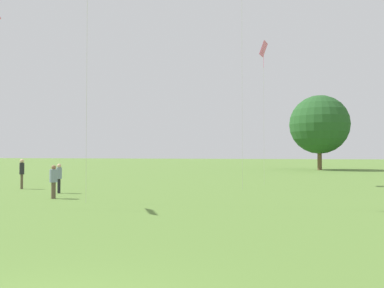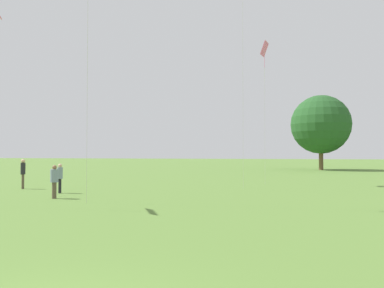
{
  "view_description": "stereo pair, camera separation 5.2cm",
  "coord_description": "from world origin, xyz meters",
  "px_view_note": "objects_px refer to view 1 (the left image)",
  "views": [
    {
      "loc": [
        2.87,
        -3.55,
        2.2
      ],
      "look_at": [
        0.06,
        8.07,
        2.5
      ],
      "focal_mm": 35.0,
      "sensor_mm": 36.0,
      "label": 1
    },
    {
      "loc": [
        2.92,
        -3.53,
        2.2
      ],
      "look_at": [
        0.06,
        8.07,
        2.5
      ],
      "focal_mm": 35.0,
      "sensor_mm": 36.0,
      "label": 2
    }
  ],
  "objects_px": {
    "distant_tree_0": "(319,125)",
    "person_standing_0": "(54,179)",
    "person_standing_2": "(59,175)",
    "person_standing_1": "(22,170)",
    "kite_3": "(263,53)"
  },
  "relations": [
    {
      "from": "kite_3",
      "to": "distant_tree_0",
      "type": "distance_m",
      "value": 26.63
    },
    {
      "from": "kite_3",
      "to": "distant_tree_0",
      "type": "xyz_separation_m",
      "value": [
        6.12,
        25.71,
        -3.33
      ]
    },
    {
      "from": "kite_3",
      "to": "distant_tree_0",
      "type": "relative_size",
      "value": 1.01
    },
    {
      "from": "person_standing_2",
      "to": "distant_tree_0",
      "type": "xyz_separation_m",
      "value": [
        16.89,
        34.25,
        5.09
      ]
    },
    {
      "from": "distant_tree_0",
      "to": "person_standing_0",
      "type": "bearing_deg",
      "value": -113.32
    },
    {
      "from": "person_standing_0",
      "to": "person_standing_2",
      "type": "height_order",
      "value": "person_standing_2"
    },
    {
      "from": "person_standing_0",
      "to": "distant_tree_0",
      "type": "bearing_deg",
      "value": 25.66
    },
    {
      "from": "person_standing_0",
      "to": "distant_tree_0",
      "type": "xyz_separation_m",
      "value": [
        15.73,
        36.49,
        5.12
      ]
    },
    {
      "from": "person_standing_0",
      "to": "kite_3",
      "type": "xyz_separation_m",
      "value": [
        9.61,
        10.78,
        8.45
      ]
    },
    {
      "from": "person_standing_1",
      "to": "person_standing_2",
      "type": "relative_size",
      "value": 1.13
    },
    {
      "from": "person_standing_0",
      "to": "person_standing_2",
      "type": "xyz_separation_m",
      "value": [
        -1.16,
        2.24,
        0.03
      ]
    },
    {
      "from": "person_standing_1",
      "to": "person_standing_2",
      "type": "bearing_deg",
      "value": 58.91
    },
    {
      "from": "kite_3",
      "to": "distant_tree_0",
      "type": "bearing_deg",
      "value": -136.86
    },
    {
      "from": "person_standing_0",
      "to": "person_standing_2",
      "type": "bearing_deg",
      "value": 76.41
    },
    {
      "from": "person_standing_2",
      "to": "distant_tree_0",
      "type": "distance_m",
      "value": 38.53
    }
  ]
}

